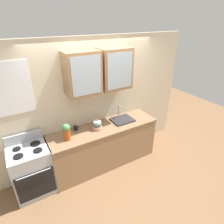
# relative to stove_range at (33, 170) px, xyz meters

# --- Properties ---
(ground_plane) EXTENTS (10.00, 10.00, 0.00)m
(ground_plane) POSITION_rel_stove_range_xyz_m (1.43, 0.00, -0.46)
(ground_plane) COLOR brown
(back_wall_unit) EXTENTS (4.24, 0.47, 2.57)m
(back_wall_unit) POSITION_rel_stove_range_xyz_m (1.42, 0.31, 1.00)
(back_wall_unit) COLOR beige
(back_wall_unit) RESTS_ON ground_plane
(counter) EXTENTS (2.24, 0.63, 0.90)m
(counter) POSITION_rel_stove_range_xyz_m (1.43, 0.00, -0.01)
(counter) COLOR #93704C
(counter) RESTS_ON ground_plane
(stove_range) EXTENTS (0.65, 0.61, 1.08)m
(stove_range) POSITION_rel_stove_range_xyz_m (0.00, 0.00, 0.00)
(stove_range) COLOR #ADAFB5
(stove_range) RESTS_ON ground_plane
(sink_faucet) EXTENTS (0.44, 0.36, 0.30)m
(sink_faucet) POSITION_rel_stove_range_xyz_m (1.89, 0.04, 0.46)
(sink_faucet) COLOR #2D2D30
(sink_faucet) RESTS_ON counter
(bowl_stack) EXTENTS (0.20, 0.20, 0.17)m
(bowl_stack) POSITION_rel_stove_range_xyz_m (1.28, -0.00, 0.52)
(bowl_stack) COLOR #D87F84
(bowl_stack) RESTS_ON counter
(vase) EXTENTS (0.13, 0.13, 0.32)m
(vase) POSITION_rel_stove_range_xyz_m (0.67, -0.05, 0.61)
(vase) COLOR #BF4C19
(vase) RESTS_ON counter
(cup_near_sink) EXTENTS (0.11, 0.08, 0.08)m
(cup_near_sink) POSITION_rel_stove_range_xyz_m (0.91, 0.19, 0.48)
(cup_near_sink) COLOR black
(cup_near_sink) RESTS_ON counter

